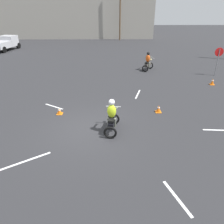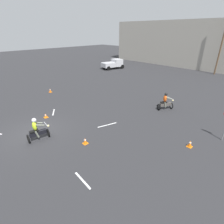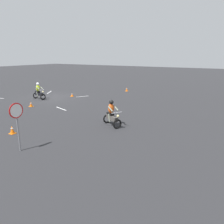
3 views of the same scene
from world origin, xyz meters
TOP-DOWN VIEW (x-y plane):
  - ground_plane at (0.00, 0.00)m, footprint 120.00×120.00m
  - motorcycle_rider_foreground at (1.04, -0.21)m, footprint 0.82×1.55m
  - motorcycle_rider_background at (4.45, 10.45)m, footprint 1.22×1.51m
  - pickup_truck at (-12.55, 20.48)m, footprint 2.78×4.45m
  - traffic_cone_near_left at (-7.82, 5.11)m, footprint 0.32×0.32m
  - traffic_cone_near_right at (3.66, 1.79)m, footprint 0.32×0.32m
  - traffic_cone_mid_center at (8.64, 6.37)m, footprint 0.32×0.32m
  - traffic_cone_mid_left at (-1.79, 1.66)m, footprint 0.32×0.32m
  - lane_stripe_e at (6.11, -0.19)m, footprint 1.39×0.20m
  - lane_stripe_n at (2.85, 4.53)m, footprint 0.57×1.59m
  - lane_stripe_nw at (-2.32, 2.64)m, footprint 1.22×0.84m
  - utility_pole_far at (2.82, 29.38)m, footprint 0.24×0.24m
  - building_backdrop at (-5.97, 34.91)m, footprint 29.29×8.72m

SIDE VIEW (x-z plane):
  - ground_plane at x=0.00m, z-range 0.00..0.00m
  - lane_stripe_e at x=6.11m, z-range 0.00..0.01m
  - lane_stripe_n at x=2.85m, z-range 0.00..0.01m
  - lane_stripe_nw at x=-2.32m, z-range 0.00..0.01m
  - traffic_cone_mid_left at x=-1.79m, z-range -0.01..0.34m
  - traffic_cone_near_right at x=3.66m, z-range -0.01..0.41m
  - traffic_cone_mid_center at x=8.64m, z-range -0.01..0.47m
  - traffic_cone_near_left at x=-7.82m, z-range -0.01..0.47m
  - motorcycle_rider_foreground at x=1.04m, z-range -0.10..1.56m
  - motorcycle_rider_background at x=4.45m, z-range -0.10..1.56m
  - pickup_truck at x=-12.55m, z-range 0.06..1.79m
  - building_backdrop at x=-5.97m, z-range 0.00..8.57m
  - utility_pole_far at x=2.82m, z-range 0.00..10.82m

